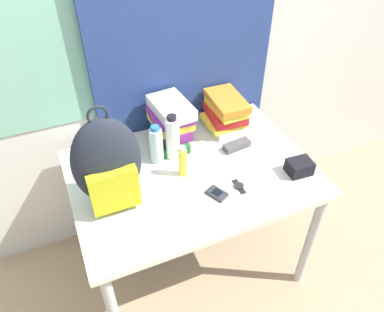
{
  "coord_description": "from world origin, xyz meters",
  "views": [
    {
      "loc": [
        -0.54,
        -0.84,
        2.06
      ],
      "look_at": [
        0.0,
        0.42,
        0.87
      ],
      "focal_mm": 35.0,
      "sensor_mm": 36.0,
      "label": 1
    }
  ],
  "objects_px": {
    "sunscreen_bottle": "(183,162)",
    "wristwatch": "(239,186)",
    "book_stack_center": "(225,112)",
    "sunglasses_case": "(237,145)",
    "backpack": "(108,165)",
    "water_bottle": "(156,145)",
    "sports_bottle": "(173,138)",
    "cell_phone": "(217,194)",
    "camera_pouch": "(299,167)",
    "book_stack_left": "(171,122)"
  },
  "relations": [
    {
      "from": "water_bottle",
      "to": "sports_bottle",
      "type": "bearing_deg",
      "value": -1.61
    },
    {
      "from": "camera_pouch",
      "to": "water_bottle",
      "type": "bearing_deg",
      "value": 149.76
    },
    {
      "from": "cell_phone",
      "to": "camera_pouch",
      "type": "bearing_deg",
      "value": -2.55
    },
    {
      "from": "sunglasses_case",
      "to": "book_stack_left",
      "type": "bearing_deg",
      "value": 146.22
    },
    {
      "from": "book_stack_center",
      "to": "sports_bottle",
      "type": "bearing_deg",
      "value": -159.69
    },
    {
      "from": "backpack",
      "to": "wristwatch",
      "type": "xyz_separation_m",
      "value": [
        0.57,
        -0.15,
        -0.21
      ]
    },
    {
      "from": "sports_bottle",
      "to": "camera_pouch",
      "type": "xyz_separation_m",
      "value": [
        0.53,
        -0.36,
        -0.09
      ]
    },
    {
      "from": "water_bottle",
      "to": "sunglasses_case",
      "type": "xyz_separation_m",
      "value": [
        0.43,
        -0.07,
        -0.08
      ]
    },
    {
      "from": "cell_phone",
      "to": "sunglasses_case",
      "type": "xyz_separation_m",
      "value": [
        0.25,
        0.27,
        0.01
      ]
    },
    {
      "from": "backpack",
      "to": "sports_bottle",
      "type": "relative_size",
      "value": 2.0
    },
    {
      "from": "book_stack_center",
      "to": "wristwatch",
      "type": "height_order",
      "value": "book_stack_center"
    },
    {
      "from": "book_stack_left",
      "to": "backpack",
      "type": "bearing_deg",
      "value": -141.57
    },
    {
      "from": "cell_phone",
      "to": "book_stack_center",
      "type": "bearing_deg",
      "value": 59.83
    },
    {
      "from": "book_stack_left",
      "to": "cell_phone",
      "type": "distance_m",
      "value": 0.49
    },
    {
      "from": "water_bottle",
      "to": "book_stack_center",
      "type": "bearing_deg",
      "value": 16.38
    },
    {
      "from": "backpack",
      "to": "sports_bottle",
      "type": "distance_m",
      "value": 0.42
    },
    {
      "from": "sunglasses_case",
      "to": "wristwatch",
      "type": "height_order",
      "value": "sunglasses_case"
    },
    {
      "from": "backpack",
      "to": "sunglasses_case",
      "type": "height_order",
      "value": "backpack"
    },
    {
      "from": "book_stack_center",
      "to": "sunscreen_bottle",
      "type": "relative_size",
      "value": 1.6
    },
    {
      "from": "backpack",
      "to": "camera_pouch",
      "type": "bearing_deg",
      "value": -10.93
    },
    {
      "from": "cell_phone",
      "to": "sunglasses_case",
      "type": "relative_size",
      "value": 0.72
    },
    {
      "from": "water_bottle",
      "to": "wristwatch",
      "type": "relative_size",
      "value": 2.16
    },
    {
      "from": "camera_pouch",
      "to": "wristwatch",
      "type": "xyz_separation_m",
      "value": [
        -0.32,
        0.02,
        -0.03
      ]
    },
    {
      "from": "book_stack_left",
      "to": "book_stack_center",
      "type": "bearing_deg",
      "value": 0.66
    },
    {
      "from": "cell_phone",
      "to": "sunglasses_case",
      "type": "bearing_deg",
      "value": 47.36
    },
    {
      "from": "sunscreen_bottle",
      "to": "wristwatch",
      "type": "relative_size",
      "value": 1.76
    },
    {
      "from": "backpack",
      "to": "water_bottle",
      "type": "distance_m",
      "value": 0.35
    },
    {
      "from": "sports_bottle",
      "to": "sunglasses_case",
      "type": "distance_m",
      "value": 0.36
    },
    {
      "from": "backpack",
      "to": "book_stack_center",
      "type": "xyz_separation_m",
      "value": [
        0.73,
        0.32,
        -0.12
      ]
    },
    {
      "from": "book_stack_center",
      "to": "camera_pouch",
      "type": "xyz_separation_m",
      "value": [
        0.17,
        -0.49,
        -0.06
      ]
    },
    {
      "from": "water_bottle",
      "to": "sunglasses_case",
      "type": "bearing_deg",
      "value": -9.48
    },
    {
      "from": "sunscreen_bottle",
      "to": "cell_phone",
      "type": "distance_m",
      "value": 0.23
    },
    {
      "from": "sports_bottle",
      "to": "cell_phone",
      "type": "height_order",
      "value": "sports_bottle"
    },
    {
      "from": "book_stack_center",
      "to": "sunscreen_bottle",
      "type": "distance_m",
      "value": 0.46
    },
    {
      "from": "book_stack_left",
      "to": "sunglasses_case",
      "type": "bearing_deg",
      "value": -33.78
    },
    {
      "from": "backpack",
      "to": "wristwatch",
      "type": "height_order",
      "value": "backpack"
    },
    {
      "from": "wristwatch",
      "to": "book_stack_center",
      "type": "bearing_deg",
      "value": 71.67
    },
    {
      "from": "book_stack_center",
      "to": "sunglasses_case",
      "type": "xyz_separation_m",
      "value": [
        -0.03,
        -0.2,
        -0.08
      ]
    },
    {
      "from": "sports_bottle",
      "to": "book_stack_left",
      "type": "bearing_deg",
      "value": 73.2
    },
    {
      "from": "water_bottle",
      "to": "sunglasses_case",
      "type": "height_order",
      "value": "water_bottle"
    },
    {
      "from": "sunscreen_bottle",
      "to": "sunglasses_case",
      "type": "distance_m",
      "value": 0.36
    },
    {
      "from": "book_stack_center",
      "to": "water_bottle",
      "type": "bearing_deg",
      "value": -163.62
    },
    {
      "from": "sports_bottle",
      "to": "wristwatch",
      "type": "height_order",
      "value": "sports_bottle"
    },
    {
      "from": "sports_bottle",
      "to": "sunglasses_case",
      "type": "relative_size",
      "value": 1.65
    },
    {
      "from": "sunscreen_bottle",
      "to": "sunglasses_case",
      "type": "height_order",
      "value": "sunscreen_bottle"
    },
    {
      "from": "backpack",
      "to": "sunscreen_bottle",
      "type": "bearing_deg",
      "value": 6.5
    },
    {
      "from": "wristwatch",
      "to": "book_stack_left",
      "type": "bearing_deg",
      "value": 110.11
    },
    {
      "from": "camera_pouch",
      "to": "wristwatch",
      "type": "relative_size",
      "value": 1.24
    },
    {
      "from": "cell_phone",
      "to": "sunscreen_bottle",
      "type": "bearing_deg",
      "value": 115.83
    },
    {
      "from": "cell_phone",
      "to": "backpack",
      "type": "bearing_deg",
      "value": 161.26
    }
  ]
}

